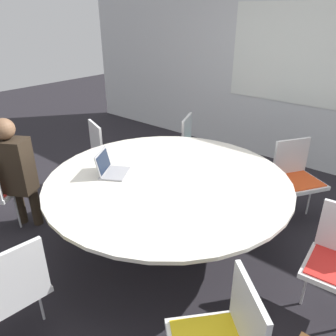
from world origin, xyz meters
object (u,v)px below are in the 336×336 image
object	(u,v)px
person_0	(14,168)
chair_4	(296,174)
chair_5	(196,143)
chair_6	(107,148)
chair_1	(9,286)
laptop	(110,168)

from	to	relation	value
person_0	chair_4	bearing A→B (deg)	14.43
chair_5	chair_6	distance (m)	1.16
chair_6	chair_1	bearing A→B (deg)	-35.10
chair_1	laptop	size ratio (longest dim) A/B	2.31
chair_1	chair_6	xyz separation A→B (m)	(-1.31, 1.92, 0.00)
chair_4	chair_5	world-z (taller)	same
chair_4	person_0	bearing A→B (deg)	-12.96
chair_1	chair_6	bearing A→B (deg)	40.38
chair_4	chair_6	size ratio (longest dim) A/B	1.00
chair_6	laptop	bearing A→B (deg)	-17.35
chair_5	person_0	xyz separation A→B (m)	(-0.69, -2.09, 0.20)
chair_5	chair_6	bearing A→B (deg)	-64.08
chair_1	chair_5	world-z (taller)	same
person_0	laptop	size ratio (longest dim) A/B	3.26
chair_5	chair_1	bearing A→B (deg)	-11.82
chair_5	person_0	distance (m)	2.21
chair_1	person_0	xyz separation A→B (m)	(-1.23, 0.70, 0.20)
chair_1	person_0	distance (m)	1.43
chair_4	chair_5	xyz separation A→B (m)	(-1.35, 0.05, 0.00)
person_0	laptop	world-z (taller)	person_0
chair_5	chair_6	world-z (taller)	same
laptop	person_0	bearing A→B (deg)	89.13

